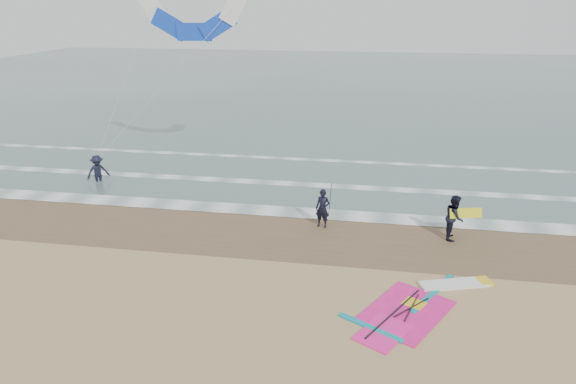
% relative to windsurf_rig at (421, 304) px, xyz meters
% --- Properties ---
extents(ground, '(120.00, 120.00, 0.00)m').
position_rel_windsurf_rig_xyz_m(ground, '(-4.20, -1.41, -0.03)').
color(ground, tan).
rests_on(ground, ground).
extents(sea_water, '(120.00, 80.00, 0.02)m').
position_rel_windsurf_rig_xyz_m(sea_water, '(-4.20, 46.59, -0.02)').
color(sea_water, '#47605E').
rests_on(sea_water, ground).
extents(wet_sand_band, '(120.00, 5.00, 0.01)m').
position_rel_windsurf_rig_xyz_m(wet_sand_band, '(-4.20, 4.59, -0.03)').
color(wet_sand_band, brown).
rests_on(wet_sand_band, ground).
extents(foam_waterline, '(120.00, 9.15, 0.02)m').
position_rel_windsurf_rig_xyz_m(foam_waterline, '(-4.20, 9.03, -0.00)').
color(foam_waterline, white).
rests_on(foam_waterline, ground).
extents(windsurf_rig, '(5.05, 4.78, 0.12)m').
position_rel_windsurf_rig_xyz_m(windsurf_rig, '(0.00, 0.00, 0.00)').
color(windsurf_rig, white).
rests_on(windsurf_rig, ground).
extents(person_standing, '(0.69, 0.53, 1.68)m').
position_rel_windsurf_rig_xyz_m(person_standing, '(-3.70, 5.47, 0.81)').
color(person_standing, black).
rests_on(person_standing, ground).
extents(person_walking, '(0.79, 0.97, 1.84)m').
position_rel_windsurf_rig_xyz_m(person_walking, '(1.60, 5.22, 0.89)').
color(person_walking, black).
rests_on(person_walking, ground).
extents(person_wading, '(1.31, 1.29, 1.81)m').
position_rel_windsurf_rig_xyz_m(person_wading, '(-16.00, 9.28, 0.87)').
color(person_wading, black).
rests_on(person_wading, ground).
extents(held_pole, '(0.17, 0.86, 1.82)m').
position_rel_windsurf_rig_xyz_m(held_pole, '(-3.40, 5.47, 1.20)').
color(held_pole, black).
rests_on(held_pole, ground).
extents(carried_kiteboard, '(1.30, 0.51, 0.39)m').
position_rel_windsurf_rig_xyz_m(carried_kiteboard, '(2.00, 5.12, 1.14)').
color(carried_kiteboard, yellow).
rests_on(carried_kiteboard, ground).
extents(surf_kite, '(7.70, 3.67, 8.64)m').
position_rel_windsurf_rig_xyz_m(surf_kite, '(-11.48, 12.81, 8.10)').
color(surf_kite, white).
rests_on(surf_kite, ground).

